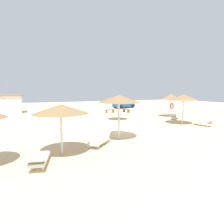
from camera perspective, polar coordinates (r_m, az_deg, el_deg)
name	(u,v)px	position (r m, az deg, el deg)	size (l,w,h in m)	color
ground_plane	(127,131)	(14.49, 4.75, -5.98)	(80.00, 80.00, 0.00)	beige
parasol_0	(119,99)	(11.87, 2.18, 4.06)	(2.75, 2.75, 2.89)	silver
parasol_2	(61,109)	(9.31, -15.60, 0.85)	(2.71, 2.71, 2.50)	silver
parasol_3	(171,97)	(23.48, 17.73, 4.49)	(2.45, 2.45, 2.78)	silver
parasol_4	(184,97)	(18.58, 21.26, 4.23)	(2.67, 2.67, 2.81)	silver
parasol_5	(118,98)	(19.73, 1.92, 4.35)	(2.31, 2.31, 2.64)	silver
lounger_0	(100,140)	(10.84, -3.65, -8.54)	(1.78, 1.78, 0.75)	silver
lounger_2	(39,159)	(8.50, -21.62, -13.40)	(1.05, 2.00, 0.66)	silver
lounger_3	(175,116)	(21.57, 18.83, -1.28)	(1.89, 1.59, 0.78)	silver
lounger_4	(204,122)	(18.49, 26.50, -2.91)	(0.87, 1.95, 0.73)	silver
bench_0	(110,110)	(26.37, -0.64, 0.50)	(1.53, 0.55, 0.49)	brown
bench_1	(126,110)	(26.99, 4.42, 0.62)	(0.60, 1.54, 0.49)	brown
parked_car	(124,103)	(33.86, 3.59, 2.65)	(4.25, 2.59, 1.72)	#194C9E
beach_cabana	(9,104)	(29.83, -29.31, 2.26)	(3.71, 3.29, 2.61)	white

